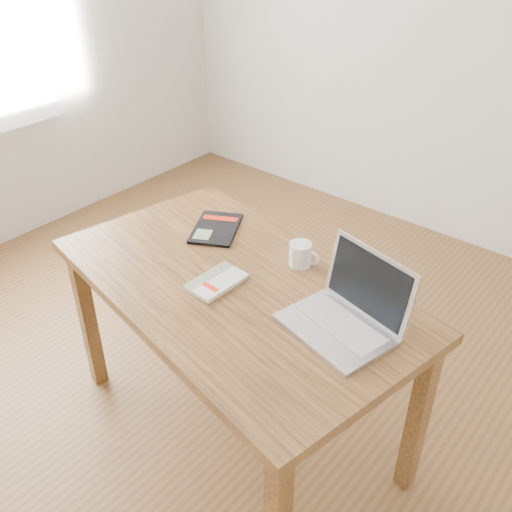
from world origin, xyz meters
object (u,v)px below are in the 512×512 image
Objects in this scene: white_guidebook at (217,282)px; laptop at (347,313)px; black_guidebook at (216,228)px; desk at (235,302)px; coffee_mug at (301,254)px.

white_guidebook is 0.54× the size of laptop.
laptop is at bearing -42.09° from black_guidebook.
white_guidebook is at bearing -119.62° from desk.
desk is at bearing -65.76° from black_guidebook.
black_guidebook is at bearing 174.63° from coffee_mug.
desk is 0.12m from white_guidebook.
white_guidebook is at bearing -154.90° from laptop.
coffee_mug is (0.41, 0.02, 0.04)m from black_guidebook.
laptop is (0.47, 0.10, 0.04)m from white_guidebook.
laptop reaches higher than black_guidebook.
desk is at bearing -123.22° from coffee_mug.
desk is 4.80× the size of black_guidebook.
white_guidebook is at bearing -75.25° from black_guidebook.
black_guidebook is at bearing 135.92° from white_guidebook.
desk is 0.30m from coffee_mug.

